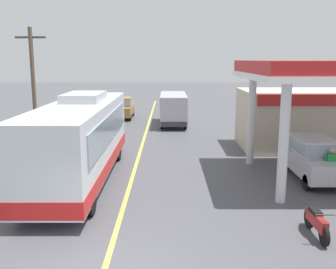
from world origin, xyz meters
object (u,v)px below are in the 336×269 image
object	(u,v)px
car_at_pump	(315,156)
motorcycle_parked_forecourt	(318,222)
pedestrian_by_shop	(333,165)
coach_bus_main	(83,141)
car_trailing_behind_bus	(125,107)
minibus_opposing_lane	(175,106)

from	to	relation	value
car_at_pump	motorcycle_parked_forecourt	distance (m)	6.02
motorcycle_parked_forecourt	pedestrian_by_shop	world-z (taller)	pedestrian_by_shop
coach_bus_main	car_at_pump	xyz separation A→B (m)	(10.05, 0.20, -0.71)
car_at_pump	car_trailing_behind_bus	size ratio (longest dim) A/B	1.00
coach_bus_main	motorcycle_parked_forecourt	size ratio (longest dim) A/B	6.13
minibus_opposing_lane	pedestrian_by_shop	world-z (taller)	minibus_opposing_lane
coach_bus_main	minibus_opposing_lane	distance (m)	14.99
car_at_pump	motorcycle_parked_forecourt	bearing A→B (deg)	-108.90
minibus_opposing_lane	motorcycle_parked_forecourt	size ratio (longest dim) A/B	3.41
minibus_opposing_lane	pedestrian_by_shop	xyz separation A→B (m)	(6.19, -15.43, -0.54)
minibus_opposing_lane	car_trailing_behind_bus	xyz separation A→B (m)	(-4.42, 3.50, -0.46)
pedestrian_by_shop	car_trailing_behind_bus	size ratio (longest dim) A/B	0.40
car_at_pump	pedestrian_by_shop	size ratio (longest dim) A/B	2.53
car_at_pump	motorcycle_parked_forecourt	world-z (taller)	car_at_pump
car_at_pump	minibus_opposing_lane	world-z (taller)	minibus_opposing_lane
coach_bus_main	motorcycle_parked_forecourt	xyz separation A→B (m)	(8.11, -5.47, -1.28)
motorcycle_parked_forecourt	car_trailing_behind_bus	distance (m)	24.83
pedestrian_by_shop	car_trailing_behind_bus	distance (m)	21.70
minibus_opposing_lane	car_trailing_behind_bus	size ratio (longest dim) A/B	1.46
coach_bus_main	pedestrian_by_shop	bearing A→B (deg)	-5.72
motorcycle_parked_forecourt	pedestrian_by_shop	size ratio (longest dim) A/B	1.08
motorcycle_parked_forecourt	pedestrian_by_shop	bearing A→B (deg)	63.31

